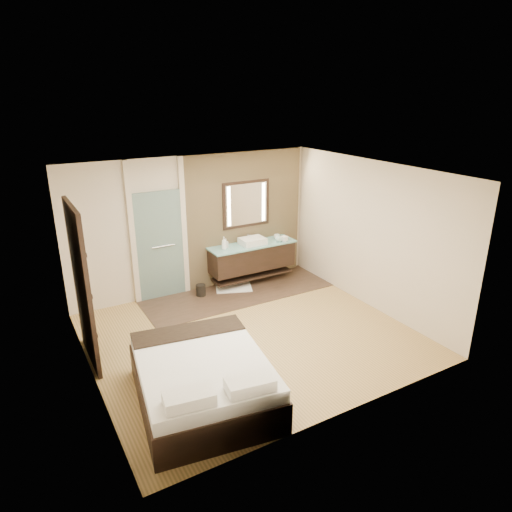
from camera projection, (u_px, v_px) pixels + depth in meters
floor at (251, 336)px, 7.56m from camera, size 5.00×5.00×0.00m
tile_strip at (238, 293)px, 9.14m from camera, size 3.80×1.30×0.01m
stone_wall at (245, 218)px, 9.41m from camera, size 2.60×0.08×2.70m
vanity at (252, 257)px, 9.44m from camera, size 1.85×0.55×0.88m
mirror_unit at (246, 204)px, 9.26m from camera, size 1.06×0.04×0.96m
frosted_door at (159, 241)px, 8.61m from camera, size 1.10×0.12×2.70m
shoji_partition at (82, 286)px, 6.50m from camera, size 0.06×1.20×2.40m
bed at (203, 380)px, 5.87m from camera, size 1.90×2.23×0.77m
bath_mat at (234, 288)px, 9.35m from camera, size 0.85×0.73×0.02m
waste_bin at (201, 290)px, 8.98m from camera, size 0.22×0.22×0.24m
tissue_box at (284, 238)px, 9.51m from camera, size 0.15×0.15×0.10m
soap_bottle_a at (224, 243)px, 8.99m from camera, size 0.13×0.13×0.25m
soap_bottle_b at (226, 243)px, 9.10m from camera, size 0.09×0.09×0.18m
soap_bottle_c at (279, 238)px, 9.44m from camera, size 0.17×0.17×0.17m
cup at (277, 237)px, 9.64m from camera, size 0.14×0.14×0.10m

